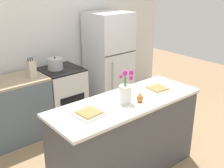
# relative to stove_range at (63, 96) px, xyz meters

# --- Properties ---
(back_wall) EXTENTS (5.20, 0.08, 2.70)m
(back_wall) POSITION_rel_stove_range_xyz_m (-0.10, 0.40, 0.90)
(back_wall) COLOR silver
(back_wall) RESTS_ON ground_plane
(kitchen_island) EXTENTS (1.80, 0.66, 0.96)m
(kitchen_island) POSITION_rel_stove_range_xyz_m (-0.10, -1.60, 0.03)
(kitchen_island) COLOR #4C4C51
(kitchen_island) RESTS_ON ground_plane
(stove_range) EXTENTS (0.60, 0.61, 0.91)m
(stove_range) POSITION_rel_stove_range_xyz_m (0.00, 0.00, 0.00)
(stove_range) COLOR silver
(stove_range) RESTS_ON ground_plane
(refrigerator) EXTENTS (0.68, 0.67, 1.69)m
(refrigerator) POSITION_rel_stove_range_xyz_m (0.95, 0.00, 0.39)
(refrigerator) COLOR silver
(refrigerator) RESTS_ON ground_plane
(flower_vase) EXTENTS (0.16, 0.14, 0.39)m
(flower_vase) POSITION_rel_stove_range_xyz_m (-0.15, -1.63, 0.63)
(flower_vase) COLOR silver
(flower_vase) RESTS_ON kitchen_island
(pear_figurine) EXTENTS (0.08, 0.08, 0.13)m
(pear_figurine) POSITION_rel_stove_range_xyz_m (-0.01, -1.72, 0.55)
(pear_figurine) COLOR #C66B33
(pear_figurine) RESTS_ON kitchen_island
(plate_setting_left) EXTENTS (0.31, 0.31, 0.02)m
(plate_setting_left) POSITION_rel_stove_range_xyz_m (-0.60, -1.60, 0.52)
(plate_setting_left) COLOR beige
(plate_setting_left) RESTS_ON kitchen_island
(plate_setting_right) EXTENTS (0.31, 0.31, 0.02)m
(plate_setting_right) POSITION_rel_stove_range_xyz_m (0.40, -1.60, 0.52)
(plate_setting_right) COLOR beige
(plate_setting_right) RESTS_ON kitchen_island
(cooking_pot) EXTENTS (0.24, 0.24, 0.20)m
(cooking_pot) POSITION_rel_stove_range_xyz_m (-0.07, 0.03, 0.54)
(cooking_pot) COLOR #B2B5B7
(cooking_pot) RESTS_ON stove_range
(knife_block) EXTENTS (0.10, 0.14, 0.27)m
(knife_block) POSITION_rel_stove_range_xyz_m (-0.49, -0.03, 0.56)
(knife_block) COLOR beige
(knife_block) RESTS_ON back_counter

